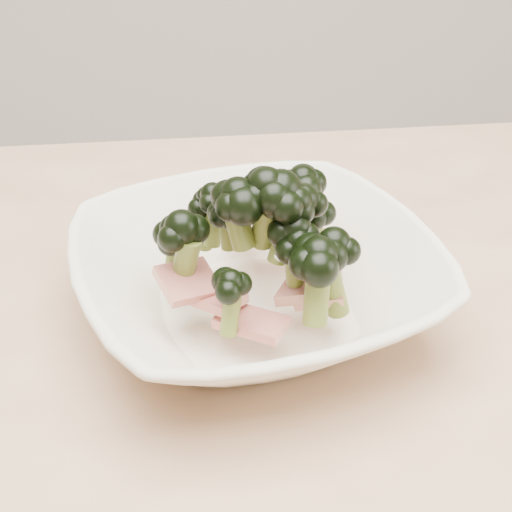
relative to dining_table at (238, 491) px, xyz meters
name	(u,v)px	position (x,y,z in m)	size (l,w,h in m)	color
dining_table	(238,491)	(0.00, 0.00, 0.00)	(1.20, 0.80, 0.75)	tan
broccoli_dish	(258,271)	(0.02, 0.07, 0.14)	(0.30, 0.30, 0.12)	#F4E8CE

